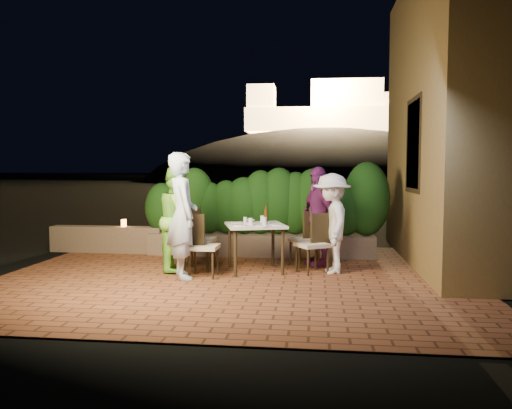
% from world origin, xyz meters
% --- Properties ---
extents(ground, '(400.00, 400.00, 0.00)m').
position_xyz_m(ground, '(0.00, 0.00, -0.02)').
color(ground, black).
rests_on(ground, ground).
extents(terrace_floor, '(7.00, 6.00, 0.15)m').
position_xyz_m(terrace_floor, '(0.00, 0.50, -0.07)').
color(terrace_floor, brown).
rests_on(terrace_floor, ground).
extents(building_wall, '(1.60, 5.00, 5.00)m').
position_xyz_m(building_wall, '(3.60, 2.00, 2.50)').
color(building_wall, olive).
rests_on(building_wall, ground).
extents(window_pane, '(0.08, 1.00, 1.40)m').
position_xyz_m(window_pane, '(2.82, 1.50, 2.00)').
color(window_pane, black).
rests_on(window_pane, building_wall).
extents(window_frame, '(0.06, 1.15, 1.55)m').
position_xyz_m(window_frame, '(2.81, 1.50, 2.00)').
color(window_frame, black).
rests_on(window_frame, building_wall).
extents(planter, '(4.20, 0.55, 0.40)m').
position_xyz_m(planter, '(0.20, 2.30, 0.20)').
color(planter, brown).
rests_on(planter, ground).
extents(hedge, '(4.00, 0.70, 1.10)m').
position_xyz_m(hedge, '(0.20, 2.30, 0.95)').
color(hedge, '#153D10').
rests_on(hedge, planter).
extents(parapet, '(2.20, 0.30, 0.50)m').
position_xyz_m(parapet, '(-2.80, 2.30, 0.25)').
color(parapet, brown).
rests_on(parapet, ground).
extents(hill, '(52.00, 40.00, 22.00)m').
position_xyz_m(hill, '(2.00, 60.00, -4.00)').
color(hill, black).
rests_on(hill, ground).
extents(fortress, '(26.00, 8.00, 8.00)m').
position_xyz_m(fortress, '(2.00, 60.00, 10.50)').
color(fortress, '#FFCC7A').
rests_on(fortress, hill).
extents(dining_table, '(1.09, 1.09, 0.75)m').
position_xyz_m(dining_table, '(0.28, 0.83, 0.38)').
color(dining_table, white).
rests_on(dining_table, ground).
extents(plate_nw, '(0.23, 0.23, 0.01)m').
position_xyz_m(plate_nw, '(0.11, 0.56, 0.76)').
color(plate_nw, white).
rests_on(plate_nw, dining_table).
extents(plate_sw, '(0.20, 0.20, 0.01)m').
position_xyz_m(plate_sw, '(-0.03, 0.97, 0.76)').
color(plate_sw, white).
rests_on(plate_sw, dining_table).
extents(plate_ne, '(0.23, 0.23, 0.01)m').
position_xyz_m(plate_ne, '(0.61, 0.72, 0.76)').
color(plate_ne, white).
rests_on(plate_ne, dining_table).
extents(plate_se, '(0.20, 0.20, 0.01)m').
position_xyz_m(plate_se, '(0.50, 1.10, 0.76)').
color(plate_se, white).
rests_on(plate_se, dining_table).
extents(plate_centre, '(0.24, 0.24, 0.01)m').
position_xyz_m(plate_centre, '(0.25, 0.84, 0.76)').
color(plate_centre, white).
rests_on(plate_centre, dining_table).
extents(plate_front, '(0.22, 0.22, 0.01)m').
position_xyz_m(plate_front, '(0.45, 0.53, 0.76)').
color(plate_front, white).
rests_on(plate_front, dining_table).
extents(glass_nw, '(0.07, 0.07, 0.11)m').
position_xyz_m(glass_nw, '(0.24, 0.62, 0.81)').
color(glass_nw, silver).
rests_on(glass_nw, dining_table).
extents(glass_sw, '(0.06, 0.06, 0.10)m').
position_xyz_m(glass_sw, '(0.11, 0.92, 0.80)').
color(glass_sw, silver).
rests_on(glass_sw, dining_table).
extents(glass_ne, '(0.07, 0.07, 0.12)m').
position_xyz_m(glass_ne, '(0.44, 0.75, 0.81)').
color(glass_ne, silver).
rests_on(glass_ne, dining_table).
extents(glass_se, '(0.07, 0.07, 0.12)m').
position_xyz_m(glass_se, '(0.38, 1.02, 0.81)').
color(glass_se, silver).
rests_on(glass_se, dining_table).
extents(beer_bottle, '(0.06, 0.06, 0.29)m').
position_xyz_m(beer_bottle, '(0.45, 0.90, 0.89)').
color(beer_bottle, '#4A250C').
rests_on(beer_bottle, dining_table).
extents(bowl, '(0.24, 0.24, 0.04)m').
position_xyz_m(bowl, '(0.15, 1.10, 0.77)').
color(bowl, white).
rests_on(bowl, dining_table).
extents(chair_left_front, '(0.44, 0.44, 0.94)m').
position_xyz_m(chair_left_front, '(-0.44, 0.35, 0.47)').
color(chair_left_front, black).
rests_on(chair_left_front, ground).
extents(chair_left_back, '(0.50, 0.50, 1.00)m').
position_xyz_m(chair_left_back, '(-0.62, 0.85, 0.50)').
color(chair_left_back, black).
rests_on(chair_left_back, ground).
extents(chair_right_front, '(0.59, 0.59, 0.92)m').
position_xyz_m(chair_right_front, '(1.17, 0.82, 0.46)').
color(chair_right_front, black).
rests_on(chair_right_front, ground).
extents(chair_right_back, '(0.58, 0.58, 0.92)m').
position_xyz_m(chair_right_back, '(1.04, 1.35, 0.46)').
color(chair_right_back, black).
rests_on(chair_right_back, ground).
extents(diner_blue, '(0.70, 0.80, 1.86)m').
position_xyz_m(diner_blue, '(-0.72, 0.23, 0.93)').
color(diner_blue, silver).
rests_on(diner_blue, ground).
extents(diner_green, '(0.73, 0.88, 1.65)m').
position_xyz_m(diner_green, '(-0.93, 0.78, 0.83)').
color(diner_green, '#82E046').
rests_on(diner_green, ground).
extents(diner_white, '(0.69, 1.06, 1.55)m').
position_xyz_m(diner_white, '(1.48, 0.87, 0.77)').
color(diner_white, white).
rests_on(diner_white, ground).
extents(diner_purple, '(0.81, 1.04, 1.65)m').
position_xyz_m(diner_purple, '(1.26, 1.44, 0.83)').
color(diner_purple, '#6F256C').
rests_on(diner_purple, ground).
extents(parapet_lamp, '(0.10, 0.10, 0.14)m').
position_xyz_m(parapet_lamp, '(-2.45, 2.30, 0.57)').
color(parapet_lamp, orange).
rests_on(parapet_lamp, parapet).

